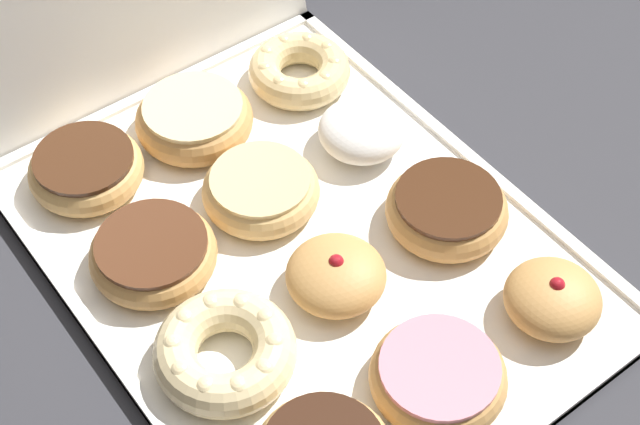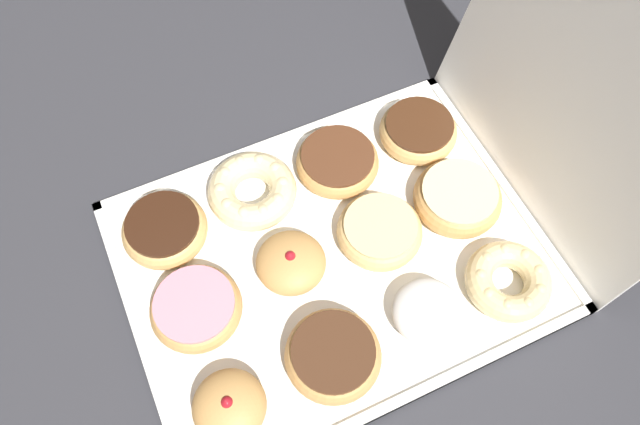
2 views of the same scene
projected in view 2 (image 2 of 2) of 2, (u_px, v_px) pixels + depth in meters
The scene contains 15 objects.
ground_plane at pixel (333, 259), 0.81m from camera, with size 3.00×3.00×0.00m, color #333338.
donut_box at pixel (333, 257), 0.81m from camera, with size 0.41×0.54×0.01m.
box_lid_open at pixel (607, 53), 0.66m from camera, with size 0.41×0.50×0.01m, color white.
chocolate_frosted_donut_0 at pixel (165, 229), 0.80m from camera, with size 0.11×0.11×0.04m.
pink_frosted_donut_1 at pixel (195, 305), 0.75m from camera, with size 0.11×0.11×0.04m.
jelly_filled_donut_2 at pixel (229, 406), 0.69m from camera, with size 0.09×0.09×0.05m.
cruller_donut_3 at pixel (252, 190), 0.83m from camera, with size 0.12×0.12×0.04m.
jelly_filled_donut_4 at pixel (291, 263), 0.78m from camera, with size 0.09×0.09×0.05m.
chocolate_frosted_donut_5 at pixel (333, 355), 0.72m from camera, with size 0.12×0.12×0.04m.
chocolate_frosted_donut_6 at pixel (337, 161), 0.85m from camera, with size 0.12×0.12×0.04m.
glazed_ring_donut_7 at pixel (381, 233), 0.80m from camera, with size 0.11×0.11×0.04m.
powdered_filled_donut_8 at pixel (428, 312), 0.74m from camera, with size 0.09×0.09×0.04m.
chocolate_frosted_donut_9 at pixel (418, 131), 0.88m from camera, with size 0.11×0.11×0.04m.
glazed_ring_donut_10 at pixel (459, 199), 0.82m from camera, with size 0.12×0.12×0.04m.
cruller_donut_11 at pixel (508, 281), 0.77m from camera, with size 0.11×0.11×0.04m.
Camera 2 is at (0.30, -0.16, 0.74)m, focal length 34.24 mm.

